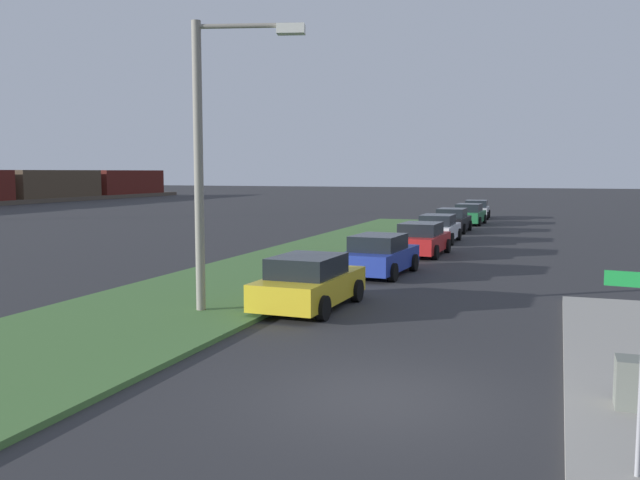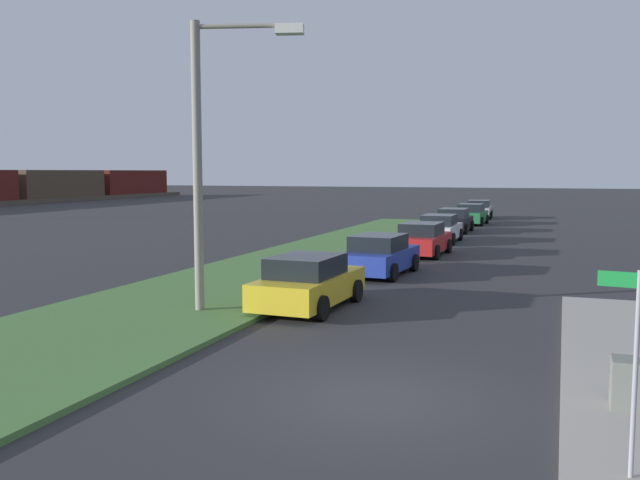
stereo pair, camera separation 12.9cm
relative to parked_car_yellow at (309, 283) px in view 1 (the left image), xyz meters
The scene contains 11 objects.
ground 7.54m from the parked_car_yellow, 151.07° to the right, with size 300.00×300.00×0.00m, color #2D2D30.
grass_median 5.02m from the parked_car_yellow, 46.40° to the left, with size 60.00×6.00×0.12m, color #477238.
parked_car_yellow is the anchor object (origin of this frame).
parked_car_blue 6.52m from the parked_car_yellow, ahead, with size 4.40×2.22×1.47m.
parked_car_red 12.72m from the parked_car_yellow, ahead, with size 4.35×2.12×1.47m.
parked_car_white 18.62m from the parked_car_yellow, ahead, with size 4.30×2.03×1.47m.
parked_car_black 24.99m from the parked_car_yellow, ahead, with size 4.31×2.04×1.47m.
parked_car_green 31.44m from the parked_car_yellow, ahead, with size 4.35×2.11×1.47m.
parked_car_silver 37.67m from the parked_car_yellow, ahead, with size 4.39×2.20×1.47m.
utility_box 9.61m from the parked_car_yellow, 129.19° to the right, with size 0.55×0.40×0.90m, color slate.
streetlight 4.50m from the parked_car_yellow, 126.90° to the left, with size 1.01×2.82×7.50m.
Camera 1 is at (-10.57, -2.72, 3.72)m, focal length 38.17 mm.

